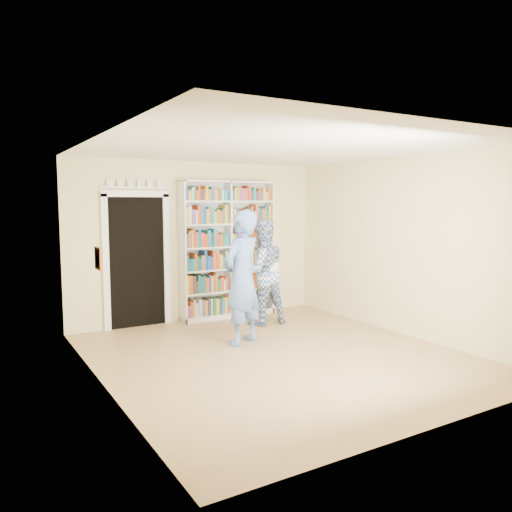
% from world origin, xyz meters
% --- Properties ---
extents(floor, '(5.00, 5.00, 0.00)m').
position_xyz_m(floor, '(0.00, 0.00, 0.00)').
color(floor, '#A58150').
rests_on(floor, ground).
extents(ceiling, '(5.00, 5.00, 0.00)m').
position_xyz_m(ceiling, '(0.00, 0.00, 2.70)').
color(ceiling, white).
rests_on(ceiling, wall_back).
extents(wall_back, '(4.50, 0.00, 4.50)m').
position_xyz_m(wall_back, '(0.00, 2.50, 1.35)').
color(wall_back, beige).
rests_on(wall_back, floor).
extents(wall_left, '(0.00, 5.00, 5.00)m').
position_xyz_m(wall_left, '(-2.25, 0.00, 1.35)').
color(wall_left, beige).
rests_on(wall_left, floor).
extents(wall_right, '(0.00, 5.00, 5.00)m').
position_xyz_m(wall_right, '(2.25, 0.00, 1.35)').
color(wall_right, beige).
rests_on(wall_right, floor).
extents(bookshelf, '(1.73, 0.32, 2.38)m').
position_xyz_m(bookshelf, '(0.48, 2.34, 1.20)').
color(bookshelf, white).
rests_on(bookshelf, floor).
extents(doorway, '(1.10, 0.08, 2.43)m').
position_xyz_m(doorway, '(-1.10, 2.48, 1.18)').
color(doorway, black).
rests_on(doorway, floor).
extents(wall_art, '(0.03, 0.25, 0.25)m').
position_xyz_m(wall_art, '(-2.23, 0.20, 1.40)').
color(wall_art, brown).
rests_on(wall_art, wall_left).
extents(man_blue, '(0.82, 0.70, 1.90)m').
position_xyz_m(man_blue, '(-0.13, 0.75, 0.95)').
color(man_blue, '#5476BC').
rests_on(man_blue, floor).
extents(man_plaid, '(0.88, 0.70, 1.74)m').
position_xyz_m(man_plaid, '(0.72, 1.60, 0.87)').
color(man_plaid, '#335A9E').
rests_on(man_plaid, floor).
extents(paper_sheet, '(0.19, 0.04, 0.27)m').
position_xyz_m(paper_sheet, '(0.81, 1.36, 0.91)').
color(paper_sheet, white).
rests_on(paper_sheet, man_plaid).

